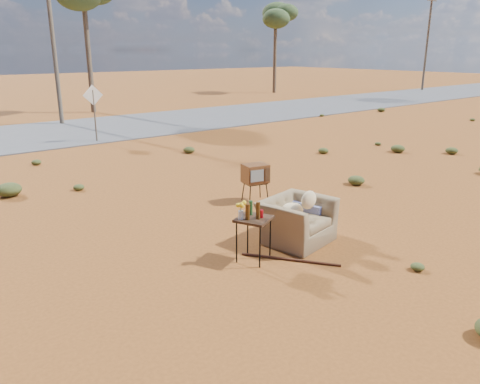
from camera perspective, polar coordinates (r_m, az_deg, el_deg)
ground at (r=8.56m, az=4.84°, el=-6.90°), size 140.00×140.00×0.00m
highway at (r=21.62m, az=-23.76°, el=6.37°), size 140.00×7.00×0.04m
armchair at (r=8.83m, az=7.21°, el=-2.66°), size 1.57×1.19×1.09m
tv_unit at (r=10.96m, az=1.89°, el=2.21°), size 0.64×0.56×0.90m
side_table at (r=7.78m, az=1.36°, el=-3.03°), size 0.71×0.71×1.08m
rusty_bar at (r=8.11m, az=6.14°, el=-8.18°), size 1.02×1.42×0.05m
road_sign at (r=19.06m, az=-17.41°, el=10.30°), size 0.78×0.06×2.19m
eucalyptus_right at (r=40.47m, az=4.37°, el=20.40°), size 3.20×3.20×7.10m
utility_pole_center at (r=24.32m, az=-21.91°, el=17.41°), size 1.40×0.20×8.00m
utility_pole_east at (r=45.73m, az=21.87°, el=16.64°), size 1.40×0.20×8.00m
scrub_patch at (r=11.55m, az=-13.43°, el=-0.22°), size 17.49×8.07×0.33m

